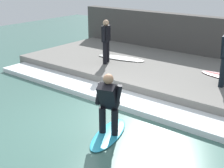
{
  "coord_description": "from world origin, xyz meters",
  "views": [
    {
      "loc": [
        -5.27,
        -4.86,
        3.61
      ],
      "look_at": [
        0.94,
        0.0,
        0.7
      ],
      "focal_mm": 50.0,
      "sensor_mm": 36.0,
      "label": 1
    }
  ],
  "objects_px": {
    "surfer_riding": "(108,101)",
    "surfer_waiting_near": "(106,39)",
    "surfboard_waiting_near": "(121,58)",
    "surfboard_riding": "(109,134)"
  },
  "relations": [
    {
      "from": "surfer_riding",
      "to": "surfer_waiting_near",
      "type": "relative_size",
      "value": 0.92
    },
    {
      "from": "surfer_waiting_near",
      "to": "surfboard_waiting_near",
      "type": "height_order",
      "value": "surfer_waiting_near"
    },
    {
      "from": "surfboard_waiting_near",
      "to": "surfboard_riding",
      "type": "bearing_deg",
      "value": -146.53
    },
    {
      "from": "surfboard_riding",
      "to": "surfer_waiting_near",
      "type": "relative_size",
      "value": 1.1
    },
    {
      "from": "surfboard_riding",
      "to": "surfer_riding",
      "type": "xyz_separation_m",
      "value": [
        -0.0,
        0.0,
        0.83
      ]
    },
    {
      "from": "surfer_riding",
      "to": "surfboard_waiting_near",
      "type": "bearing_deg",
      "value": 33.47
    },
    {
      "from": "surfer_riding",
      "to": "surfer_waiting_near",
      "type": "xyz_separation_m",
      "value": [
        3.58,
        2.97,
        0.41
      ]
    },
    {
      "from": "surfboard_riding",
      "to": "surfer_waiting_near",
      "type": "xyz_separation_m",
      "value": [
        3.58,
        2.97,
        1.23
      ]
    },
    {
      "from": "surfboard_riding",
      "to": "surfer_waiting_near",
      "type": "distance_m",
      "value": 4.81
    },
    {
      "from": "surfer_riding",
      "to": "surfboard_waiting_near",
      "type": "relative_size",
      "value": 0.72
    }
  ]
}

